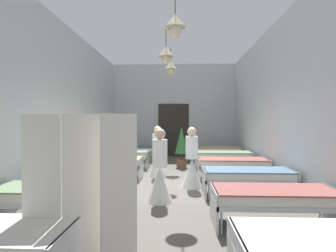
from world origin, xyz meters
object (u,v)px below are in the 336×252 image
object	(u,v)px
bed_left_row_2	(89,174)
privacy_screen	(81,192)
bed_right_row_2	(247,176)
bed_left_row_5	(130,150)
bed_left_row_3	(108,163)
bed_right_row_3	(232,163)
nurse_far_aisle	(158,159)
nurse_near_aisle	(192,166)
bed_right_row_5	(216,150)
bed_left_row_1	(54,195)
nurse_mid_aisle	(160,175)
potted_plant	(182,144)
bed_right_row_4	(223,156)
bed_left_row_4	(121,155)
bed_right_row_1	(275,197)

from	to	relation	value
bed_left_row_2	privacy_screen	distance (m)	3.20
bed_right_row_2	bed_left_row_5	bearing A→B (deg)	124.81
privacy_screen	bed_left_row_3	bearing A→B (deg)	79.25
bed_right_row_3	nurse_far_aisle	bearing A→B (deg)	174.11
nurse_near_aisle	bed_right_row_5	bearing A→B (deg)	66.50
bed_left_row_1	privacy_screen	xyz separation A→B (m)	(0.95, -1.36, 0.41)
bed_right_row_5	nurse_near_aisle	xyz separation A→B (m)	(-1.17, -4.32, 0.09)
nurse_mid_aisle	privacy_screen	world-z (taller)	privacy_screen
bed_left_row_5	bed_left_row_2	bearing A→B (deg)	-90.00
bed_right_row_2	nurse_far_aisle	distance (m)	2.83
bed_right_row_2	bed_left_row_2	bearing A→B (deg)	180.00
potted_plant	privacy_screen	world-z (taller)	privacy_screen
bed_left_row_2	bed_right_row_5	size ratio (longest dim) A/B	1.00
bed_right_row_5	nurse_mid_aisle	world-z (taller)	nurse_mid_aisle
bed_right_row_2	nurse_mid_aisle	distance (m)	1.93
bed_right_row_4	nurse_far_aisle	xyz separation A→B (m)	(-2.10, -1.45, 0.09)
nurse_mid_aisle	nurse_far_aisle	bearing A→B (deg)	147.61
potted_plant	bed_left_row_4	bearing A→B (deg)	-175.30
bed_right_row_1	bed_right_row_4	size ratio (longest dim) A/B	1.00
bed_left_row_4	nurse_near_aisle	size ratio (longest dim) A/B	1.28
bed_right_row_1	privacy_screen	world-z (taller)	privacy_screen
bed_right_row_3	nurse_mid_aisle	distance (m)	2.87
bed_right_row_1	nurse_near_aisle	distance (m)	2.63
bed_left_row_2	bed_right_row_2	world-z (taller)	same
bed_left_row_4	bed_left_row_5	distance (m)	1.67
bed_right_row_1	bed_right_row_2	size ratio (longest dim) A/B	1.00
privacy_screen	bed_right_row_2	bearing A→B (deg)	27.91
bed_right_row_4	nurse_mid_aisle	xyz separation A→B (m)	(-1.86, -3.85, 0.09)
potted_plant	bed_left_row_1	bearing A→B (deg)	-111.91
bed_left_row_4	privacy_screen	distance (m)	6.45
nurse_near_aisle	bed_left_row_4	bearing A→B (deg)	122.71
bed_right_row_2	bed_right_row_4	world-z (taller)	same
nurse_far_aisle	privacy_screen	distance (m)	4.94
bed_left_row_1	nurse_mid_aisle	size ratio (longest dim) A/B	1.28
bed_right_row_2	bed_right_row_4	distance (m)	3.34
bed_left_row_1	privacy_screen	bearing A→B (deg)	-55.02
bed_left_row_3	nurse_mid_aisle	distance (m)	2.72
bed_right_row_2	bed_right_row_1	bearing A→B (deg)	-90.00
bed_left_row_4	privacy_screen	world-z (taller)	privacy_screen
bed_left_row_1	bed_right_row_2	distance (m)	3.86
bed_right_row_2	nurse_far_aisle	bearing A→B (deg)	138.09
bed_left_row_2	nurse_far_aisle	bearing A→B (deg)	53.80
nurse_near_aisle	potted_plant	size ratio (longest dim) A/B	1.04
bed_right_row_1	bed_right_row_4	bearing A→B (deg)	90.00
nurse_near_aisle	bed_right_row_4	bearing A→B (deg)	57.84
bed_right_row_2	nurse_near_aisle	size ratio (longest dim) A/B	1.28
bed_left_row_1	privacy_screen	size ratio (longest dim) A/B	1.12
bed_left_row_1	bed_right_row_4	world-z (taller)	same
bed_right_row_2	privacy_screen	distance (m)	3.97
bed_left_row_1	bed_left_row_3	bearing A→B (deg)	90.00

